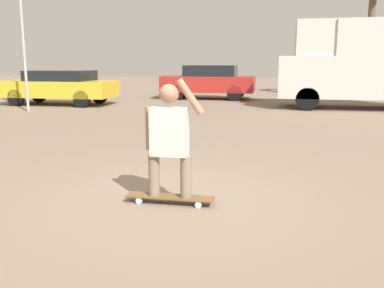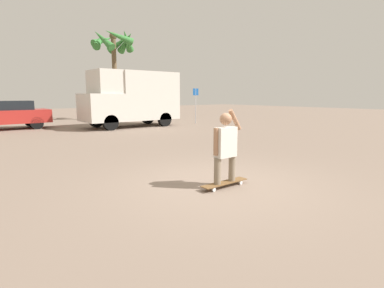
{
  "view_description": "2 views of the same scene",
  "coord_description": "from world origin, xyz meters",
  "px_view_note": "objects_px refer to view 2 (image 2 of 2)",
  "views": [
    {
      "loc": [
        1.31,
        -5.26,
        1.79
      ],
      "look_at": [
        0.25,
        -0.03,
        0.74
      ],
      "focal_mm": 40.0,
      "sensor_mm": 36.0,
      "label": 1
    },
    {
      "loc": [
        -4.17,
        -4.42,
        1.84
      ],
      "look_at": [
        -0.09,
        0.68,
        0.78
      ],
      "focal_mm": 28.0,
      "sensor_mm": 36.0,
      "label": 2
    }
  ],
  "objects_px": {
    "person_skateboarder": "(225,144)",
    "street_sign": "(196,101)",
    "camper_van": "(132,97)",
    "skateboard": "(225,183)",
    "palm_tree_near_van": "(114,45)",
    "parked_car_red": "(6,114)"
  },
  "relations": [
    {
      "from": "skateboard",
      "to": "parked_car_red",
      "type": "height_order",
      "value": "parked_car_red"
    },
    {
      "from": "skateboard",
      "to": "palm_tree_near_van",
      "type": "relative_size",
      "value": 0.17
    },
    {
      "from": "person_skateboarder",
      "to": "parked_car_red",
      "type": "height_order",
      "value": "person_skateboarder"
    },
    {
      "from": "skateboard",
      "to": "camper_van",
      "type": "distance_m",
      "value": 12.68
    },
    {
      "from": "parked_car_red",
      "to": "street_sign",
      "type": "height_order",
      "value": "street_sign"
    },
    {
      "from": "person_skateboarder",
      "to": "palm_tree_near_van",
      "type": "height_order",
      "value": "palm_tree_near_van"
    },
    {
      "from": "parked_car_red",
      "to": "palm_tree_near_van",
      "type": "height_order",
      "value": "palm_tree_near_van"
    },
    {
      "from": "parked_car_red",
      "to": "palm_tree_near_van",
      "type": "distance_m",
      "value": 8.93
    },
    {
      "from": "skateboard",
      "to": "camper_van",
      "type": "xyz_separation_m",
      "value": [
        4.15,
        11.87,
        1.65
      ]
    },
    {
      "from": "parked_car_red",
      "to": "palm_tree_near_van",
      "type": "relative_size",
      "value": 0.65
    },
    {
      "from": "camper_van",
      "to": "palm_tree_near_van",
      "type": "distance_m",
      "value": 6.39
    },
    {
      "from": "skateboard",
      "to": "person_skateboarder",
      "type": "relative_size",
      "value": 0.76
    },
    {
      "from": "parked_car_red",
      "to": "skateboard",
      "type": "bearing_deg",
      "value": -82.65
    },
    {
      "from": "person_skateboarder",
      "to": "street_sign",
      "type": "bearing_deg",
      "value": 53.13
    },
    {
      "from": "person_skateboarder",
      "to": "camper_van",
      "type": "distance_m",
      "value": 12.6
    },
    {
      "from": "street_sign",
      "to": "camper_van",
      "type": "bearing_deg",
      "value": 169.67
    },
    {
      "from": "camper_van",
      "to": "parked_car_red",
      "type": "xyz_separation_m",
      "value": [
        -6.06,
        2.89,
        -0.9
      ]
    },
    {
      "from": "skateboard",
      "to": "street_sign",
      "type": "distance_m",
      "value": 13.95
    },
    {
      "from": "camper_van",
      "to": "street_sign",
      "type": "height_order",
      "value": "camper_van"
    },
    {
      "from": "parked_car_red",
      "to": "person_skateboarder",
      "type": "bearing_deg",
      "value": -82.65
    },
    {
      "from": "person_skateboarder",
      "to": "palm_tree_near_van",
      "type": "distance_m",
      "value": 18.34
    },
    {
      "from": "parked_car_red",
      "to": "camper_van",
      "type": "bearing_deg",
      "value": -25.52
    }
  ]
}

